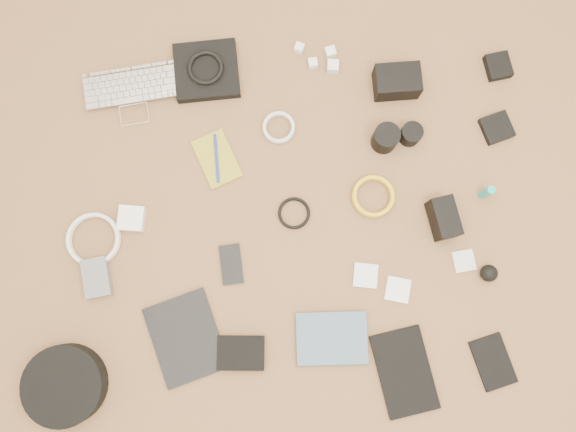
{
  "coord_description": "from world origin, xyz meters",
  "views": [
    {
      "loc": [
        0.01,
        -0.23,
        1.65
      ],
      "look_at": [
        0.02,
        0.0,
        0.02
      ],
      "focal_mm": 35.0,
      "sensor_mm": 36.0,
      "label": 1
    }
  ],
  "objects_px": {
    "phone": "(231,264)",
    "tablet": "(186,338)",
    "laptop": "(133,99)",
    "dslr_camera": "(397,82)",
    "headphone_case": "(65,385)",
    "paperback": "(333,366)"
  },
  "relations": [
    {
      "from": "phone",
      "to": "tablet",
      "type": "bearing_deg",
      "value": -128.41
    },
    {
      "from": "laptop",
      "to": "phone",
      "type": "distance_m",
      "value": 0.59
    },
    {
      "from": "laptop",
      "to": "tablet",
      "type": "height_order",
      "value": "laptop"
    },
    {
      "from": "dslr_camera",
      "to": "headphone_case",
      "type": "bearing_deg",
      "value": -141.37
    },
    {
      "from": "tablet",
      "to": "paperback",
      "type": "height_order",
      "value": "paperback"
    },
    {
      "from": "tablet",
      "to": "headphone_case",
      "type": "relative_size",
      "value": 1.06
    },
    {
      "from": "laptop",
      "to": "tablet",
      "type": "relative_size",
      "value": 1.19
    },
    {
      "from": "dslr_camera",
      "to": "headphone_case",
      "type": "relative_size",
      "value": 0.59
    },
    {
      "from": "tablet",
      "to": "phone",
      "type": "distance_m",
      "value": 0.25
    },
    {
      "from": "dslr_camera",
      "to": "paperback",
      "type": "distance_m",
      "value": 0.86
    },
    {
      "from": "laptop",
      "to": "paperback",
      "type": "distance_m",
      "value": 0.99
    },
    {
      "from": "dslr_camera",
      "to": "tablet",
      "type": "bearing_deg",
      "value": -133.62
    },
    {
      "from": "tablet",
      "to": "laptop",
      "type": "bearing_deg",
      "value": 83.82
    },
    {
      "from": "dslr_camera",
      "to": "phone",
      "type": "xyz_separation_m",
      "value": [
        -0.51,
        -0.53,
        -0.03
      ]
    },
    {
      "from": "headphone_case",
      "to": "paperback",
      "type": "relative_size",
      "value": 1.12
    },
    {
      "from": "tablet",
      "to": "dslr_camera",
      "type": "bearing_deg",
      "value": 30.4
    },
    {
      "from": "headphone_case",
      "to": "laptop",
      "type": "bearing_deg",
      "value": 77.73
    },
    {
      "from": "laptop",
      "to": "paperback",
      "type": "xyz_separation_m",
      "value": [
        0.57,
        -0.81,
        -0.0
      ]
    },
    {
      "from": "dslr_camera",
      "to": "paperback",
      "type": "relative_size",
      "value": 0.66
    },
    {
      "from": "phone",
      "to": "dslr_camera",
      "type": "bearing_deg",
      "value": 40.49
    },
    {
      "from": "phone",
      "to": "headphone_case",
      "type": "distance_m",
      "value": 0.57
    },
    {
      "from": "dslr_camera",
      "to": "tablet",
      "type": "xyz_separation_m",
      "value": [
        -0.65,
        -0.74,
        -0.03
      ]
    }
  ]
}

